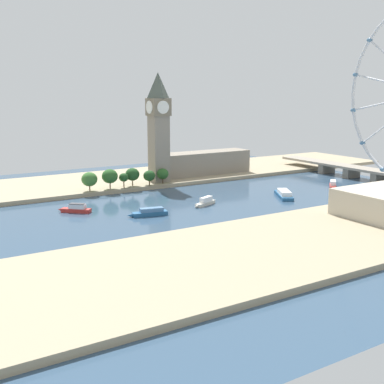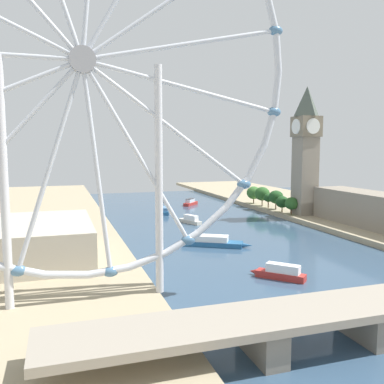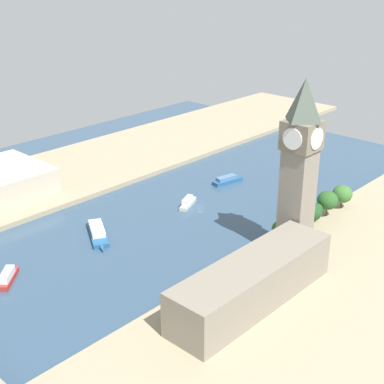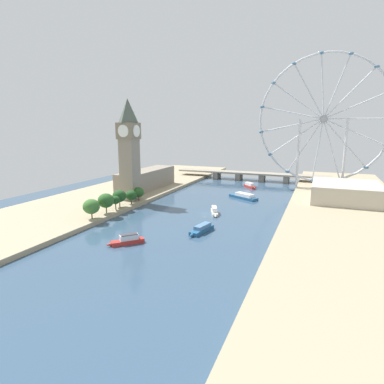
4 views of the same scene
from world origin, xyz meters
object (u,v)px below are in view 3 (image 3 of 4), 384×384
object	(u,v)px
tour_boat_1	(188,202)
tour_boat_2	(8,276)
tour_boat_0	(228,180)
tour_boat_4	(299,177)
tour_boat_3	(97,232)
clock_tower	(299,165)
parliament_block	(253,282)

from	to	relation	value
tour_boat_1	tour_boat_2	size ratio (longest dim) A/B	1.16
tour_boat_0	tour_boat_4	bearing A→B (deg)	-30.82
tour_boat_0	tour_boat_1	distance (m)	44.41
tour_boat_0	tour_boat_3	world-z (taller)	tour_boat_3
tour_boat_3	clock_tower	bearing A→B (deg)	62.06
clock_tower	tour_boat_0	size ratio (longest dim) A/B	3.38
tour_boat_1	tour_boat_4	size ratio (longest dim) A/B	1.14
clock_tower	tour_boat_4	bearing A→B (deg)	-58.63
tour_boat_0	tour_boat_4	distance (m)	47.33
clock_tower	tour_boat_2	distance (m)	143.61
clock_tower	parliament_block	xyz separation A→B (m)	(-13.01, 50.43, -34.60)
clock_tower	parliament_block	world-z (taller)	clock_tower
clock_tower	tour_boat_1	xyz separation A→B (m)	(78.75, -7.52, -45.12)
clock_tower	tour_boat_1	bearing A→B (deg)	-5.45
parliament_block	tour_boat_2	world-z (taller)	parliament_block
parliament_block	tour_boat_3	distance (m)	100.29
parliament_block	tour_boat_4	world-z (taller)	parliament_block
parliament_block	tour_boat_2	distance (m)	111.67
clock_tower	tour_boat_2	xyz separation A→B (m)	(81.08, 109.68, -44.95)
tour_boat_0	tour_boat_3	xyz separation A→B (m)	(2.08, 105.58, 0.12)
tour_boat_1	tour_boat_4	distance (m)	83.26
tour_boat_1	tour_boat_2	distance (m)	117.22
tour_boat_1	tour_boat_4	xyz separation A→B (m)	(-25.93, -79.11, 0.06)
tour_boat_1	tour_boat_3	xyz separation A→B (m)	(7.91, 61.56, -0.04)
tour_boat_1	tour_boat_3	distance (m)	62.07
clock_tower	tour_boat_4	distance (m)	111.02
clock_tower	tour_boat_1	world-z (taller)	clock_tower
parliament_block	tour_boat_1	size ratio (longest dim) A/B	4.06
tour_boat_3	tour_boat_0	bearing A→B (deg)	118.98
parliament_block	tour_boat_0	size ratio (longest dim) A/B	3.37
tour_boat_2	tour_boat_4	bearing A→B (deg)	-51.30
tour_boat_1	clock_tower	bearing A→B (deg)	-118.55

